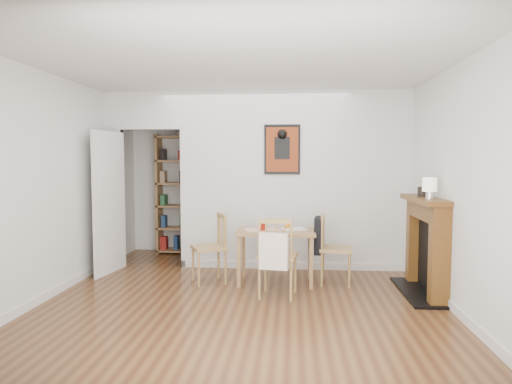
# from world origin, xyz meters

# --- Properties ---
(ground) EXTENTS (5.20, 5.20, 0.00)m
(ground) POSITION_xyz_m (0.00, 0.00, 0.00)
(ground) COLOR brown
(ground) RESTS_ON ground
(room_shell) EXTENTS (5.20, 5.20, 5.20)m
(room_shell) POSITION_xyz_m (0.10, 1.34, 1.30)
(room_shell) COLOR silver
(room_shell) RESTS_ON ground
(dining_table) EXTENTS (1.01, 0.64, 0.69)m
(dining_table) POSITION_xyz_m (0.34, 0.58, 0.61)
(dining_table) COLOR olive
(dining_table) RESTS_ON ground
(chair_left) EXTENTS (0.60, 0.60, 0.90)m
(chair_left) POSITION_xyz_m (-0.53, 0.52, 0.45)
(chair_left) COLOR #A4874C
(chair_left) RESTS_ON ground
(chair_right) EXTENTS (0.55, 0.49, 0.89)m
(chair_right) POSITION_xyz_m (1.10, 0.60, 0.46)
(chair_right) COLOR #A4874C
(chair_right) RESTS_ON ground
(chair_front) EXTENTS (0.53, 0.58, 0.94)m
(chair_front) POSITION_xyz_m (0.38, -0.02, 0.48)
(chair_front) COLOR #A4874C
(chair_front) RESTS_ON ground
(bookshelf) EXTENTS (0.86, 0.34, 2.03)m
(bookshelf) POSITION_xyz_m (-1.34, 2.40, 1.00)
(bookshelf) COLOR olive
(bookshelf) RESTS_ON ground
(fireplace) EXTENTS (0.45, 1.25, 1.16)m
(fireplace) POSITION_xyz_m (2.16, 0.25, 0.62)
(fireplace) COLOR brown
(fireplace) RESTS_ON ground
(red_glass) EXTENTS (0.08, 0.08, 0.10)m
(red_glass) POSITION_xyz_m (0.17, 0.54, 0.74)
(red_glass) COLOR maroon
(red_glass) RESTS_ON dining_table
(orange_fruit) EXTENTS (0.08, 0.08, 0.08)m
(orange_fruit) POSITION_xyz_m (0.49, 0.71, 0.73)
(orange_fruit) COLOR #E3610B
(orange_fruit) RESTS_ON dining_table
(placemat) EXTENTS (0.52, 0.44, 0.00)m
(placemat) POSITION_xyz_m (0.15, 0.62, 0.69)
(placemat) COLOR beige
(placemat) RESTS_ON dining_table
(notebook) EXTENTS (0.37, 0.31, 0.02)m
(notebook) POSITION_xyz_m (0.56, 0.66, 0.70)
(notebook) COLOR silver
(notebook) RESTS_ON dining_table
(mantel_lamp) EXTENTS (0.16, 0.16, 0.25)m
(mantel_lamp) POSITION_xyz_m (2.07, -0.08, 1.31)
(mantel_lamp) COLOR silver
(mantel_lamp) RESTS_ON fireplace
(ceramic_jar_a) EXTENTS (0.10, 0.10, 0.12)m
(ceramic_jar_a) POSITION_xyz_m (2.10, 0.31, 1.22)
(ceramic_jar_a) COLOR black
(ceramic_jar_a) RESTS_ON fireplace
(ceramic_jar_b) EXTENTS (0.08, 0.08, 0.10)m
(ceramic_jar_b) POSITION_xyz_m (2.16, 0.57, 1.21)
(ceramic_jar_b) COLOR black
(ceramic_jar_b) RESTS_ON fireplace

